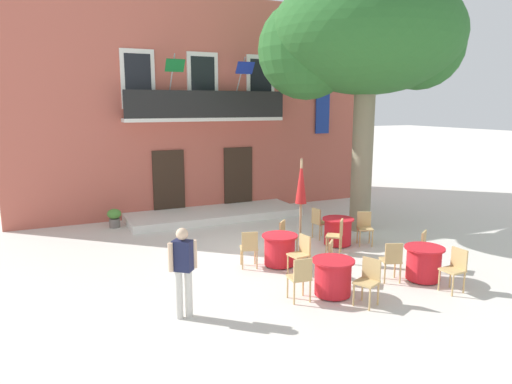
# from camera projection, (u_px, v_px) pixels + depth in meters

# --- Properties ---
(ground_plane) EXTENTS (120.00, 120.00, 0.00)m
(ground_plane) POSITION_uv_depth(u_px,v_px,m) (266.00, 250.00, 12.36)
(ground_plane) COLOR silver
(building_facade) EXTENTS (13.00, 5.09, 7.50)m
(building_facade) POSITION_uv_depth(u_px,v_px,m) (187.00, 107.00, 17.90)
(building_facade) COLOR #BC5B4C
(building_facade) RESTS_ON ground
(entrance_step_platform) EXTENTS (5.87, 1.98, 0.25)m
(entrance_step_platform) POSITION_uv_depth(u_px,v_px,m) (214.00, 214.00, 15.91)
(entrance_step_platform) COLOR silver
(entrance_step_platform) RESTS_ON ground
(plane_tree) EXTENTS (5.90, 5.18, 7.57)m
(plane_tree) POSITION_uv_depth(u_px,v_px,m) (364.00, 40.00, 13.43)
(plane_tree) COLOR #7F755B
(plane_tree) RESTS_ON ground
(cafe_table_near_tree) EXTENTS (0.86, 0.86, 0.76)m
(cafe_table_near_tree) POSITION_uv_depth(u_px,v_px,m) (424.00, 263.00, 10.21)
(cafe_table_near_tree) COLOR red
(cafe_table_near_tree) RESTS_ON ground
(cafe_chair_near_tree_0) EXTENTS (0.55, 0.55, 0.91)m
(cafe_chair_near_tree_0) POSITION_uv_depth(u_px,v_px,m) (428.00, 248.00, 10.85)
(cafe_chair_near_tree_0) COLOR tan
(cafe_chair_near_tree_0) RESTS_ON ground
(cafe_chair_near_tree_1) EXTENTS (0.52, 0.52, 0.91)m
(cafe_chair_near_tree_1) POSITION_uv_depth(u_px,v_px,m) (392.00, 259.00, 10.07)
(cafe_chair_near_tree_1) COLOR tan
(cafe_chair_near_tree_1) RESTS_ON ground
(cafe_chair_near_tree_2) EXTENTS (0.42, 0.42, 0.91)m
(cafe_chair_near_tree_2) POSITION_uv_depth(u_px,v_px,m) (455.00, 267.00, 9.57)
(cafe_chair_near_tree_2) COLOR tan
(cafe_chair_near_tree_2) RESTS_ON ground
(cafe_table_middle) EXTENTS (0.86, 0.86, 0.76)m
(cafe_table_middle) POSITION_uv_depth(u_px,v_px,m) (280.00, 250.00, 11.15)
(cafe_table_middle) COLOR red
(cafe_table_middle) RESTS_ON ground
(cafe_chair_middle_0) EXTENTS (0.57, 0.57, 0.91)m
(cafe_chair_middle_0) POSITION_uv_depth(u_px,v_px,m) (286.00, 236.00, 11.84)
(cafe_chair_middle_0) COLOR tan
(cafe_chair_middle_0) RESTS_ON ground
(cafe_chair_middle_1) EXTENTS (0.50, 0.50, 0.91)m
(cafe_chair_middle_1) POSITION_uv_depth(u_px,v_px,m) (249.00, 246.00, 10.95)
(cafe_chair_middle_1) COLOR tan
(cafe_chair_middle_1) RESTS_ON ground
(cafe_chair_middle_2) EXTENTS (0.45, 0.45, 0.91)m
(cafe_chair_middle_2) POSITION_uv_depth(u_px,v_px,m) (301.00, 252.00, 10.54)
(cafe_chair_middle_2) COLOR tan
(cafe_chair_middle_2) RESTS_ON ground
(cafe_table_front) EXTENTS (0.86, 0.86, 0.76)m
(cafe_table_front) POSITION_uv_depth(u_px,v_px,m) (338.00, 231.00, 12.78)
(cafe_table_front) COLOR red
(cafe_table_front) RESTS_ON ground
(cafe_chair_front_0) EXTENTS (0.56, 0.56, 0.91)m
(cafe_chair_front_0) POSITION_uv_depth(u_px,v_px,m) (337.00, 234.00, 12.03)
(cafe_chair_front_0) COLOR tan
(cafe_chair_front_0) RESTS_ON ground
(cafe_chair_front_1) EXTENTS (0.53, 0.53, 0.91)m
(cafe_chair_front_1) POSITION_uv_depth(u_px,v_px,m) (365.00, 226.00, 12.82)
(cafe_chair_front_1) COLOR tan
(cafe_chair_front_1) RESTS_ON ground
(cafe_chair_front_2) EXTENTS (0.44, 0.44, 0.91)m
(cafe_chair_front_2) POSITION_uv_depth(u_px,v_px,m) (319.00, 221.00, 13.36)
(cafe_chair_front_2) COLOR tan
(cafe_chair_front_2) RESTS_ON ground
(cafe_table_far_side) EXTENTS (0.86, 0.86, 0.76)m
(cafe_table_far_side) POSITION_uv_depth(u_px,v_px,m) (333.00, 277.00, 9.38)
(cafe_table_far_side) COLOR red
(cafe_table_far_side) RESTS_ON ground
(cafe_chair_far_side_0) EXTENTS (0.44, 0.44, 0.91)m
(cafe_chair_far_side_0) POSITION_uv_depth(u_px,v_px,m) (301.00, 276.00, 9.05)
(cafe_chair_far_side_0) COLOR tan
(cafe_chair_far_side_0) RESTS_ON ground
(cafe_chair_far_side_1) EXTENTS (0.53, 0.53, 0.91)m
(cafe_chair_far_side_1) POSITION_uv_depth(u_px,v_px,m) (369.00, 278.00, 8.93)
(cafe_chair_far_side_1) COLOR tan
(cafe_chair_far_side_1) RESTS_ON ground
(cafe_chair_far_side_2) EXTENTS (0.57, 0.57, 0.91)m
(cafe_chair_far_side_2) POSITION_uv_depth(u_px,v_px,m) (335.00, 259.00, 10.08)
(cafe_chair_far_side_2) COLOR tan
(cafe_chair_far_side_2) RESTS_ON ground
(cafe_umbrella) EXTENTS (0.44, 0.44, 2.55)m
(cafe_umbrella) POSITION_uv_depth(u_px,v_px,m) (301.00, 195.00, 11.33)
(cafe_umbrella) COLOR #997A56
(cafe_umbrella) RESTS_ON ground
(ground_planter_left) EXTENTS (0.44, 0.44, 0.59)m
(ground_planter_left) POSITION_uv_depth(u_px,v_px,m) (114.00, 217.00, 14.66)
(ground_planter_left) COLOR slate
(ground_planter_left) RESTS_ON ground
(pedestrian_near_entrance) EXTENTS (0.53, 0.39, 1.69)m
(pedestrian_near_entrance) POSITION_uv_depth(u_px,v_px,m) (183.00, 267.00, 8.30)
(pedestrian_near_entrance) COLOR silver
(pedestrian_near_entrance) RESTS_ON ground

